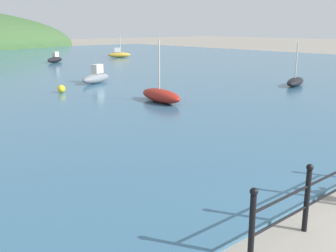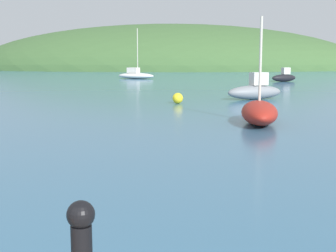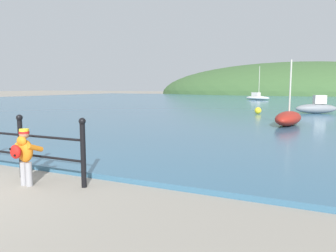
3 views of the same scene
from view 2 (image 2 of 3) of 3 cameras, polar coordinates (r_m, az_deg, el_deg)
water at (r=32.49m, az=-2.10°, el=5.23°), size 80.00×60.00×0.10m
far_hillside at (r=72.04m, az=0.12°, el=6.89°), size 60.01×33.00×13.62m
boat_white_sailboat at (r=19.57m, az=10.57°, el=4.26°), size 2.55×1.66×1.10m
boat_red_dinghy at (r=38.33m, az=-3.96°, el=6.23°), size 3.40×2.37×4.02m
boat_mid_harbor at (r=34.58m, az=13.97°, el=5.80°), size 2.11×1.52×1.00m
boat_far_left at (r=12.34m, az=11.07°, el=1.68°), size 1.21×2.78×2.74m
mooring_buoy at (r=17.51m, az=1.20°, el=3.41°), size 0.40×0.40×0.40m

